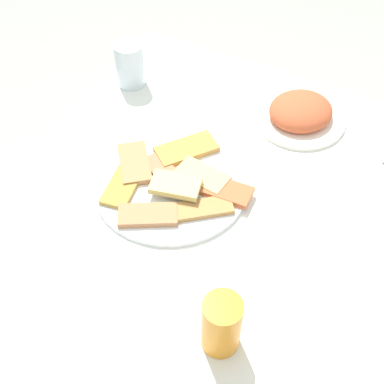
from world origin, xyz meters
name	(u,v)px	position (x,y,z in m)	size (l,w,h in m)	color
ground_plane	(202,357)	(0.00, 0.00, 0.00)	(6.00, 6.00, 0.00)	#A5A59F
dining_table	(206,236)	(0.00, 0.00, 0.63)	(1.03, 0.89, 0.71)	white
pide_platter	(172,181)	(-0.04, -0.10, 0.72)	(0.34, 0.34, 0.04)	white
salad_plate_greens	(300,113)	(-0.36, 0.07, 0.74)	(0.22, 0.22, 0.06)	white
soda_can	(221,325)	(0.24, 0.15, 0.77)	(0.07, 0.07, 0.12)	orange
drinking_glass	(130,64)	(-0.29, -0.37, 0.77)	(0.07, 0.07, 0.11)	silver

